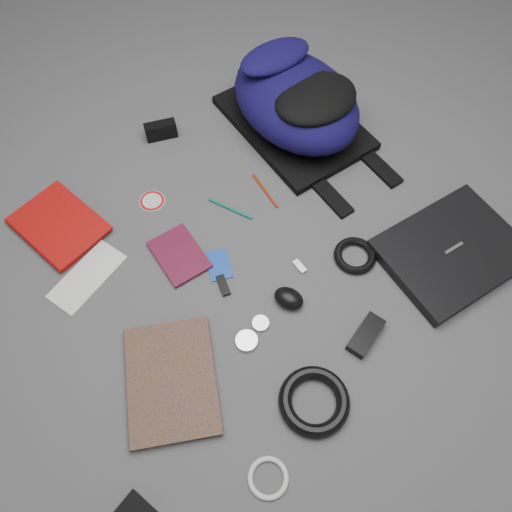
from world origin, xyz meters
TOP-DOWN VIEW (x-y plane):
  - ground at (0.00, 0.00)m, footprint 4.00×4.00m
  - backpack at (0.40, 0.33)m, footprint 0.38×0.53m
  - laptop at (0.44, -0.31)m, footprint 0.39×0.32m
  - textbook_red at (-0.48, 0.40)m, footprint 0.24×0.29m
  - comic_book at (-0.46, -0.10)m, footprint 0.32×0.36m
  - envelope at (-0.40, 0.23)m, footprint 0.24×0.16m
  - dvd_case at (-0.16, 0.14)m, footprint 0.13×0.17m
  - compact_camera at (0.03, 0.54)m, footprint 0.11×0.07m
  - sticker_disc at (-0.13, 0.34)m, footprint 0.09×0.09m
  - pen_teal at (0.04, 0.18)m, footprint 0.07×0.14m
  - pen_red at (0.16, 0.17)m, footprint 0.02×0.14m
  - id_badge at (-0.09, 0.05)m, footprint 0.09×0.11m
  - usb_black at (-0.12, -0.01)m, footprint 0.04×0.06m
  - usb_silver at (0.08, -0.09)m, footprint 0.02×0.04m
  - mouse at (-0.01, -0.15)m, footprint 0.09×0.10m
  - headphone_left at (-0.16, -0.18)m, footprint 0.06×0.06m
  - headphone_right at (-0.11, -0.16)m, footprint 0.05×0.05m
  - cable_coil at (0.22, -0.16)m, footprint 0.12×0.12m
  - power_brick at (0.08, -0.35)m, footprint 0.12×0.08m
  - power_cord_coil at (-0.13, -0.39)m, footprint 0.18×0.18m
  - white_cable_coil at (-0.31, -0.46)m, footprint 0.12×0.12m

SIDE VIEW (x-z plane):
  - ground at x=0.00m, z-range 0.00..0.00m
  - sticker_disc at x=-0.13m, z-range 0.00..0.00m
  - envelope at x=-0.40m, z-range 0.00..0.00m
  - id_badge at x=-0.09m, z-range 0.00..0.00m
  - pen_red at x=0.16m, z-range 0.00..0.01m
  - pen_teal at x=0.04m, z-range 0.00..0.01m
  - usb_silver at x=0.08m, z-range 0.00..0.01m
  - headphone_right at x=-0.11m, z-range 0.00..0.01m
  - usb_black at x=-0.12m, z-range 0.00..0.01m
  - white_cable_coil at x=-0.31m, z-range 0.00..0.01m
  - dvd_case at x=-0.16m, z-range 0.00..0.01m
  - headphone_left at x=-0.16m, z-range 0.00..0.01m
  - cable_coil at x=0.22m, z-range 0.00..0.02m
  - comic_book at x=-0.46m, z-range 0.00..0.02m
  - textbook_red at x=-0.48m, z-range 0.00..0.03m
  - power_brick at x=0.08m, z-range 0.00..0.03m
  - power_cord_coil at x=-0.13m, z-range 0.00..0.03m
  - laptop at x=0.44m, z-range 0.00..0.04m
  - mouse at x=-0.01m, z-range 0.00..0.04m
  - compact_camera at x=0.03m, z-range 0.00..0.06m
  - backpack at x=0.40m, z-range 0.00..0.21m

